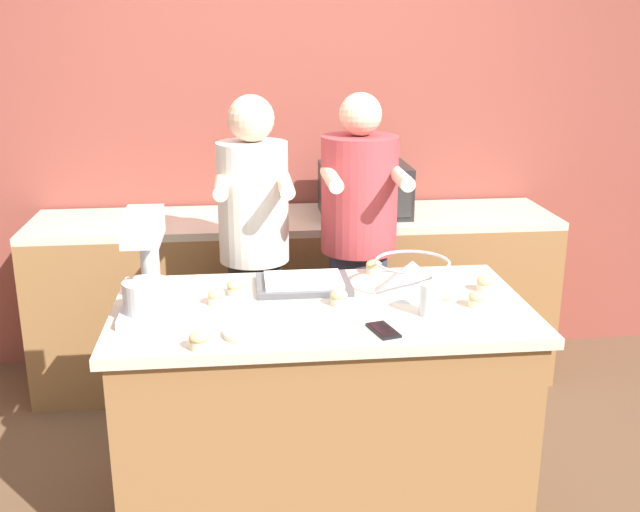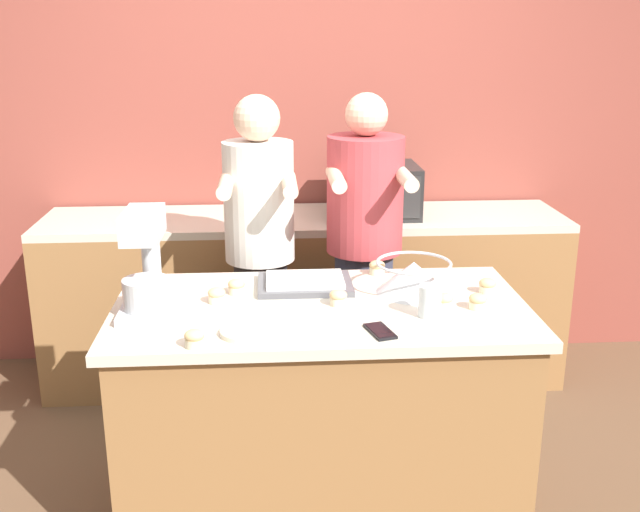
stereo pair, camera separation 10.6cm
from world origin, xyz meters
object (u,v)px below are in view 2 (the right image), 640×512
person_right (364,262)px  mixing_bowl (413,276)px  baking_tray (305,283)px  cupcake_0 (338,298)px  small_plate (246,332)px  cupcake_2 (444,301)px  cupcake_3 (194,338)px  person_left (260,262)px  stand_mixer (146,268)px  cupcake_7 (478,301)px  drinking_glass (430,301)px  cupcake_5 (236,286)px  cupcake_4 (377,267)px  cell_phone (380,331)px  cupcake_1 (487,286)px  cupcake_6 (217,295)px  microwave_oven (374,190)px

person_right → mixing_bowl: person_right is taller
baking_tray → cupcake_0: size_ratio=5.64×
baking_tray → small_plate: (-0.22, -0.47, -0.01)m
cupcake_2 → cupcake_3: bearing=-162.0°
person_left → stand_mixer: size_ratio=4.22×
person_right → cupcake_2: 0.78m
cupcake_2 → cupcake_7: size_ratio=1.00×
cupcake_3 → cupcake_0: bearing=34.7°
small_plate → cupcake_0: cupcake_0 is taller
stand_mixer → drinking_glass: stand_mixer is taller
person_left → cupcake_0: person_left is taller
cupcake_3 → cupcake_5: (0.12, 0.50, 0.00)m
small_plate → cupcake_2: 0.76m
mixing_bowl → small_plate: 0.75m
person_left → cupcake_2: person_left is taller
cupcake_3 → cupcake_2: bearing=18.0°
person_right → cupcake_4: 0.35m
cell_phone → person_right: bearing=86.1°
cupcake_1 → drinking_glass: bearing=-140.4°
cupcake_6 → baking_tray: bearing=24.1°
person_right → microwave_oven: person_right is taller
baking_tray → cell_phone: baking_tray is taller
drinking_glass → cupcake_3: bearing=-165.6°
microwave_oven → cell_phone: (-0.19, -1.54, -0.16)m
cupcake_4 → cupcake_5: same height
person_left → microwave_oven: size_ratio=3.51×
person_right → cell_phone: (-0.07, -0.97, 0.06)m
small_plate → cupcake_2: bearing=15.3°
microwave_oven → cupcake_6: microwave_oven is taller
cupcake_0 → microwave_oven: bearing=76.4°
cupcake_7 → cupcake_0: bearing=171.7°
cupcake_0 → person_right: bearing=75.0°
person_right → cupcake_3: bearing=-123.5°
person_left → cupcake_3: bearing=-101.2°
cupcake_2 → person_left: bearing=132.6°
cupcake_3 → cupcake_6: (0.05, 0.41, 0.00)m
microwave_oven → cupcake_3: 1.82m
person_left → cell_phone: bearing=-66.5°
person_left → mixing_bowl: size_ratio=5.46×
small_plate → cupcake_7: 0.87m
person_right → cupcake_6: bearing=-135.4°
cupcake_2 → cupcake_6: (-0.85, 0.11, 0.00)m
cupcake_0 → cupcake_3: bearing=-145.3°
baking_tray → cupcake_5: cupcake_5 is taller
cupcake_3 → cupcake_7: same height
person_right → stand_mixer: size_ratio=4.24×
baking_tray → cell_phone: 0.54m
person_left → baking_tray: 0.52m
microwave_oven → cupcake_3: (-0.81, -1.62, -0.13)m
stand_mixer → baking_tray: bearing=21.9°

